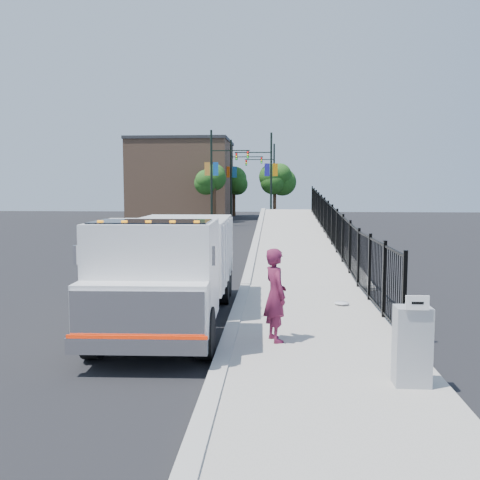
{
  "coord_description": "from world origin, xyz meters",
  "views": [
    {
      "loc": [
        0.96,
        -12.78,
        3.21
      ],
      "look_at": [
        -0.04,
        2.0,
        1.76
      ],
      "focal_mm": 40.0,
      "sensor_mm": 36.0,
      "label": 1
    }
  ],
  "objects": [
    {
      "name": "worker",
      "position": [
        0.96,
        -2.16,
        1.06
      ],
      "size": [
        0.67,
        0.81,
        1.89
      ],
      "primitive_type": "imported",
      "rotation": [
        0.0,
        0.0,
        1.95
      ],
      "color": "maroon",
      "rests_on": "sidewalk"
    },
    {
      "name": "light_pole_3",
      "position": [
        0.42,
        45.91,
        4.36
      ],
      "size": [
        3.77,
        0.22,
        8.0
      ],
      "color": "black",
      "rests_on": "ground"
    },
    {
      "name": "light_pole_1",
      "position": [
        0.21,
        34.27,
        4.36
      ],
      "size": [
        3.78,
        0.22,
        8.0
      ],
      "color": "black",
      "rests_on": "ground"
    },
    {
      "name": "tree_0",
      "position": [
        -4.73,
        36.28,
        3.93
      ],
      "size": [
        2.41,
        2.41,
        5.21
      ],
      "color": "#382314",
      "rests_on": "ground"
    },
    {
      "name": "tree_2",
      "position": [
        -3.88,
        48.78,
        3.96
      ],
      "size": [
        2.94,
        2.94,
        5.47
      ],
      "color": "#382314",
      "rests_on": "ground"
    },
    {
      "name": "debris",
      "position": [
        2.72,
        1.29,
        0.17
      ],
      "size": [
        0.39,
        0.39,
        0.1
      ],
      "primitive_type": "ellipsoid",
      "color": "silver",
      "rests_on": "sidewalk"
    },
    {
      "name": "sidewalk",
      "position": [
        1.93,
        -2.0,
        0.06
      ],
      "size": [
        3.55,
        12.0,
        0.12
      ],
      "primitive_type": "cube",
      "color": "#9E998E",
      "rests_on": "ground"
    },
    {
      "name": "ramp",
      "position": [
        2.12,
        16.0,
        0.0
      ],
      "size": [
        3.95,
        24.06,
        3.19
      ],
      "primitive_type": "cube",
      "rotation": [
        0.06,
        0.0,
        0.0
      ],
      "color": "#9E998E",
      "rests_on": "ground"
    },
    {
      "name": "truck",
      "position": [
        -1.48,
        -0.5,
        1.47
      ],
      "size": [
        2.7,
        7.67,
        2.61
      ],
      "rotation": [
        0.0,
        0.0,
        0.03
      ],
      "color": "black",
      "rests_on": "ground"
    },
    {
      "name": "ground",
      "position": [
        0.0,
        0.0,
        0.0
      ],
      "size": [
        120.0,
        120.0,
        0.0
      ],
      "primitive_type": "plane",
      "color": "black",
      "rests_on": "ground"
    },
    {
      "name": "tree_1",
      "position": [
        0.82,
        41.74,
        3.94
      ],
      "size": [
        2.59,
        2.59,
        5.29
      ],
      "color": "#382314",
      "rests_on": "ground"
    },
    {
      "name": "light_pole_0",
      "position": [
        -4.13,
        31.81,
        4.36
      ],
      "size": [
        3.77,
        0.22,
        8.0
      ],
      "color": "black",
      "rests_on": "ground"
    },
    {
      "name": "building",
      "position": [
        -9.0,
        44.0,
        4.0
      ],
      "size": [
        10.0,
        10.0,
        8.0
      ],
      "primitive_type": "cube",
      "color": "#8C664C",
      "rests_on": "ground"
    },
    {
      "name": "utility_cabinet",
      "position": [
        3.1,
        -4.47,
        0.75
      ],
      "size": [
        0.55,
        0.4,
        1.25
      ],
      "primitive_type": "cube",
      "color": "gray",
      "rests_on": "sidewalk"
    },
    {
      "name": "light_pole_2",
      "position": [
        -3.24,
        40.83,
        4.36
      ],
      "size": [
        3.78,
        0.22,
        8.0
      ],
      "color": "black",
      "rests_on": "ground"
    },
    {
      "name": "iron_fence",
      "position": [
        3.55,
        12.0,
        0.9
      ],
      "size": [
        0.1,
        28.0,
        1.8
      ],
      "primitive_type": "cube",
      "color": "black",
      "rests_on": "ground"
    },
    {
      "name": "curb",
      "position": [
        0.0,
        -2.0,
        0.08
      ],
      "size": [
        0.3,
        12.0,
        0.16
      ],
      "primitive_type": "cube",
      "color": "#ADAAA3",
      "rests_on": "ground"
    },
    {
      "name": "arrow_sign",
      "position": [
        3.1,
        -4.69,
        1.48
      ],
      "size": [
        0.35,
        0.04,
        0.22
      ],
      "primitive_type": "cube",
      "color": "white",
      "rests_on": "utility_cabinet"
    }
  ]
}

